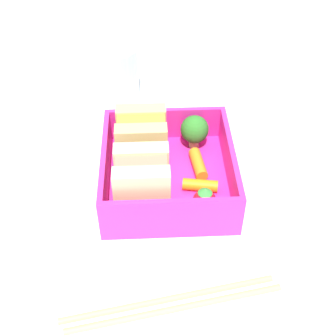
{
  "coord_description": "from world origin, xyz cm",
  "views": [
    {
      "loc": [
        -39.08,
        1.78,
        39.09
      ],
      "look_at": [
        0.0,
        0.0,
        2.7
      ],
      "focal_mm": 50.0,
      "sensor_mm": 36.0,
      "label": 1
    }
  ],
  "objects_px": {
    "chopstick_pair": "(170,302)",
    "drinking_glass": "(115,73)",
    "carrot_stick_far_left": "(200,185)",
    "sandwich_left": "(142,181)",
    "broccoli_floret": "(195,130)",
    "strawberry_far_left": "(205,201)",
    "carrot_stick_left": "(198,164)",
    "folded_napkin": "(307,166)",
    "sandwich_center_left": "(142,139)"
  },
  "relations": [
    {
      "from": "chopstick_pair",
      "to": "sandwich_left",
      "type": "bearing_deg",
      "value": 11.14
    },
    {
      "from": "sandwich_center_left",
      "to": "drinking_glass",
      "type": "relative_size",
      "value": 0.78
    },
    {
      "from": "carrot_stick_far_left",
      "to": "drinking_glass",
      "type": "xyz_separation_m",
      "value": [
        0.21,
        0.1,
        0.02
      ]
    },
    {
      "from": "sandwich_left",
      "to": "folded_napkin",
      "type": "xyz_separation_m",
      "value": [
        0.06,
        -0.2,
        -0.04
      ]
    },
    {
      "from": "sandwich_left",
      "to": "chopstick_pair",
      "type": "xyz_separation_m",
      "value": [
        -0.12,
        -0.02,
        -0.04
      ]
    },
    {
      "from": "carrot_stick_left",
      "to": "chopstick_pair",
      "type": "bearing_deg",
      "value": 166.49
    },
    {
      "from": "carrot_stick_left",
      "to": "strawberry_far_left",
      "type": "bearing_deg",
      "value": -179.69
    },
    {
      "from": "sandwich_left",
      "to": "broccoli_floret",
      "type": "bearing_deg",
      "value": -35.26
    },
    {
      "from": "sandwich_left",
      "to": "strawberry_far_left",
      "type": "height_order",
      "value": "sandwich_left"
    },
    {
      "from": "carrot_stick_left",
      "to": "drinking_glass",
      "type": "bearing_deg",
      "value": 30.7
    },
    {
      "from": "sandwich_center_left",
      "to": "drinking_glass",
      "type": "bearing_deg",
      "value": 13.8
    },
    {
      "from": "strawberry_far_left",
      "to": "drinking_glass",
      "type": "relative_size",
      "value": 0.41
    },
    {
      "from": "carrot_stick_left",
      "to": "broccoli_floret",
      "type": "distance_m",
      "value": 0.05
    },
    {
      "from": "strawberry_far_left",
      "to": "broccoli_floret",
      "type": "height_order",
      "value": "broccoli_floret"
    },
    {
      "from": "carrot_stick_far_left",
      "to": "broccoli_floret",
      "type": "bearing_deg",
      "value": 0.24
    },
    {
      "from": "carrot_stick_left",
      "to": "folded_napkin",
      "type": "distance_m",
      "value": 0.14
    },
    {
      "from": "sandwich_center_left",
      "to": "carrot_stick_left",
      "type": "relative_size",
      "value": 1.4
    },
    {
      "from": "sandwich_left",
      "to": "drinking_glass",
      "type": "height_order",
      "value": "drinking_glass"
    },
    {
      "from": "broccoli_floret",
      "to": "sandwich_left",
      "type": "bearing_deg",
      "value": 144.74
    },
    {
      "from": "sandwich_center_left",
      "to": "strawberry_far_left",
      "type": "distance_m",
      "value": 0.11
    },
    {
      "from": "chopstick_pair",
      "to": "drinking_glass",
      "type": "bearing_deg",
      "value": 10.1
    },
    {
      "from": "sandwich_center_left",
      "to": "strawberry_far_left",
      "type": "bearing_deg",
      "value": -142.87
    },
    {
      "from": "carrot_stick_far_left",
      "to": "chopstick_pair",
      "type": "relative_size",
      "value": 0.19
    },
    {
      "from": "carrot_stick_far_left",
      "to": "chopstick_pair",
      "type": "distance_m",
      "value": 0.14
    },
    {
      "from": "sandwich_left",
      "to": "carrot_stick_left",
      "type": "height_order",
      "value": "sandwich_left"
    },
    {
      "from": "carrot_stick_far_left",
      "to": "carrot_stick_left",
      "type": "bearing_deg",
      "value": -1.63
    },
    {
      "from": "broccoli_floret",
      "to": "folded_napkin",
      "type": "height_order",
      "value": "broccoli_floret"
    },
    {
      "from": "broccoli_floret",
      "to": "chopstick_pair",
      "type": "xyz_separation_m",
      "value": [
        -0.21,
        0.04,
        -0.03
      ]
    },
    {
      "from": "sandwich_left",
      "to": "folded_napkin",
      "type": "relative_size",
      "value": 0.38
    },
    {
      "from": "sandwich_left",
      "to": "strawberry_far_left",
      "type": "distance_m",
      "value": 0.07
    },
    {
      "from": "chopstick_pair",
      "to": "sandwich_center_left",
      "type": "bearing_deg",
      "value": 7.13
    },
    {
      "from": "strawberry_far_left",
      "to": "carrot_stick_left",
      "type": "bearing_deg",
      "value": 0.31
    },
    {
      "from": "sandwich_left",
      "to": "folded_napkin",
      "type": "bearing_deg",
      "value": -74.08
    },
    {
      "from": "sandwich_center_left",
      "to": "carrot_stick_left",
      "type": "distance_m",
      "value": 0.07
    },
    {
      "from": "folded_napkin",
      "to": "sandwich_center_left",
      "type": "bearing_deg",
      "value": 86.27
    },
    {
      "from": "sandwich_left",
      "to": "sandwich_center_left",
      "type": "bearing_deg",
      "value": 0.0
    },
    {
      "from": "sandwich_left",
      "to": "carrot_stick_far_left",
      "type": "height_order",
      "value": "sandwich_left"
    },
    {
      "from": "carrot_stick_left",
      "to": "folded_napkin",
      "type": "xyz_separation_m",
      "value": [
        0.01,
        -0.14,
        -0.02
      ]
    },
    {
      "from": "strawberry_far_left",
      "to": "broccoli_floret",
      "type": "bearing_deg",
      "value": 0.9
    },
    {
      "from": "sandwich_center_left",
      "to": "carrot_stick_far_left",
      "type": "relative_size",
      "value": 1.55
    },
    {
      "from": "carrot_stick_far_left",
      "to": "chopstick_pair",
      "type": "xyz_separation_m",
      "value": [
        -0.14,
        0.04,
        -0.02
      ]
    },
    {
      "from": "drinking_glass",
      "to": "carrot_stick_far_left",
      "type": "bearing_deg",
      "value": -153.95
    },
    {
      "from": "sandwich_left",
      "to": "carrot_stick_far_left",
      "type": "bearing_deg",
      "value": -77.51
    },
    {
      "from": "folded_napkin",
      "to": "chopstick_pair",
      "type": "bearing_deg",
      "value": 135.5
    },
    {
      "from": "sandwich_left",
      "to": "carrot_stick_far_left",
      "type": "xyz_separation_m",
      "value": [
        0.01,
        -0.06,
        -0.02
      ]
    },
    {
      "from": "broccoli_floret",
      "to": "drinking_glass",
      "type": "height_order",
      "value": "drinking_glass"
    },
    {
      "from": "carrot_stick_far_left",
      "to": "folded_napkin",
      "type": "distance_m",
      "value": 0.14
    },
    {
      "from": "carrot_stick_far_left",
      "to": "broccoli_floret",
      "type": "height_order",
      "value": "broccoli_floret"
    },
    {
      "from": "sandwich_left",
      "to": "drinking_glass",
      "type": "distance_m",
      "value": 0.23
    },
    {
      "from": "carrot_stick_left",
      "to": "broccoli_floret",
      "type": "relative_size",
      "value": 1.01
    }
  ]
}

